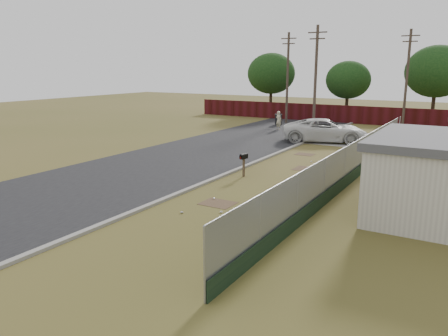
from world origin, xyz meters
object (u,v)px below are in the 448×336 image
Objects in this scene: pedestrian at (279,120)px; fire_hydrant at (255,222)px; mailbox at (244,158)px; pickup_truck at (325,130)px; trash_bin at (278,119)px.

fire_hydrant is at bearing 130.71° from pedestrian.
mailbox reaches higher than fire_hydrant.
mailbox is 12.90m from pickup_truck.
pickup_truck reaches higher than fire_hydrant.
mailbox is at bearing 126.67° from pedestrian.
pickup_truck is 5.97× the size of trash_bin.
trash_bin is (-11.13, 27.36, 0.13)m from fire_hydrant.
pickup_truck is at bearing 89.01° from mailbox.
fire_hydrant is 0.73× the size of mailbox.
mailbox is (-4.15, 6.93, 0.55)m from fire_hydrant.
fire_hydrant is at bearing 172.02° from pickup_truck.
trash_bin is at bearing 24.53° from pickup_truck.
fire_hydrant is 0.14× the size of pickup_truck.
mailbox is at bearing -71.15° from trash_bin.
pickup_truck is 3.69× the size of pedestrian.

